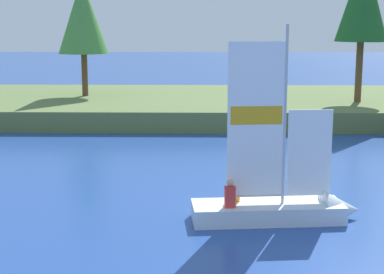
% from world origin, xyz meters
% --- Properties ---
extents(shore_bank, '(80.00, 12.78, 1.04)m').
position_xyz_m(shore_bank, '(0.00, 29.02, 0.52)').
color(shore_bank, '#5B703D').
rests_on(shore_bank, ground).
extents(shoreline_tree_midleft, '(2.92, 2.92, 6.82)m').
position_xyz_m(shoreline_tree_midleft, '(-4.42, 29.21, 5.68)').
color(shoreline_tree_midleft, brown).
rests_on(shoreline_tree_midleft, shore_bank).
extents(sailboat, '(4.76, 1.68, 5.68)m').
position_xyz_m(sailboat, '(5.02, 9.76, 0.44)').
color(sailboat, silver).
rests_on(sailboat, ground).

